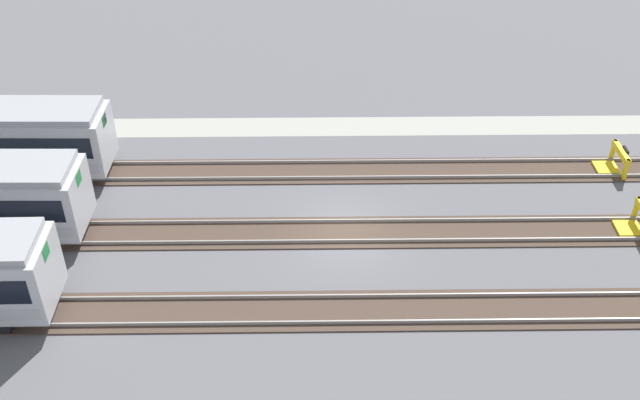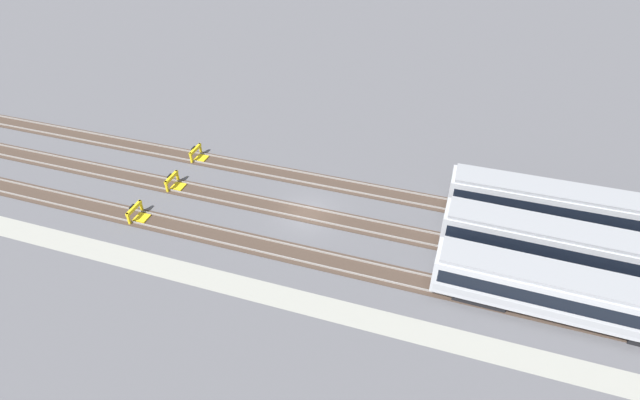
{
  "view_description": "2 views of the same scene",
  "coord_description": "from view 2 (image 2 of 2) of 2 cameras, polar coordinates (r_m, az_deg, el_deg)",
  "views": [
    {
      "loc": [
        1.43,
        25.78,
        20.4
      ],
      "look_at": [
        1.09,
        0.0,
        1.8
      ],
      "focal_mm": 42.0,
      "sensor_mm": 36.0,
      "label": 1
    },
    {
      "loc": [
        11.09,
        -30.86,
        27.01
      ],
      "look_at": [
        1.09,
        0.0,
        1.8
      ],
      "focal_mm": 28.0,
      "sensor_mm": 36.0,
      "label": 2
    }
  ],
  "objects": [
    {
      "name": "subway_car_front_row_rightmost",
      "position": [
        37.13,
        26.9,
        -9.7
      ],
      "size": [
        18.04,
        3.13,
        3.7
      ],
      "color": "#B7BABF",
      "rests_on": "ground"
    },
    {
      "name": "rail_track_near_inner",
      "position": [
        42.46,
        -1.4,
        -1.59
      ],
      "size": [
        90.0,
        2.24,
        0.21
      ],
      "color": "#47382D",
      "rests_on": "ground"
    },
    {
      "name": "bumper_stop_nearest_track",
      "position": [
        44.47,
        -20.12,
        -1.44
      ],
      "size": [
        1.35,
        2.0,
        1.22
      ],
      "color": "yellow",
      "rests_on": "ground"
    },
    {
      "name": "ground_plane",
      "position": [
        42.49,
        -1.4,
        -1.64
      ],
      "size": [
        400.0,
        400.0,
        0.0
      ],
      "primitive_type": "plane",
      "color": "#5B5B60"
    },
    {
      "name": "subway_car_front_row_left_inner",
      "position": [
        40.66,
        26.45,
        -4.85
      ],
      "size": [
        18.04,
        3.08,
        3.7
      ],
      "color": "#B7BABF",
      "rests_on": "ground"
    },
    {
      "name": "rail_track_middle",
      "position": [
        46.12,
        0.58,
        2.07
      ],
      "size": [
        90.0,
        2.23,
        0.21
      ],
      "color": "#47382D",
      "rests_on": "ground"
    },
    {
      "name": "service_walkway",
      "position": [
        36.31,
        -6.26,
        -10.5
      ],
      "size": [
        54.0,
        2.0,
        0.01
      ],
      "primitive_type": "cube",
      "color": "#9E9E93",
      "rests_on": "ground"
    },
    {
      "name": "bumper_stop_middle_track",
      "position": [
        50.64,
        -13.76,
        5.11
      ],
      "size": [
        1.35,
        2.0,
        1.22
      ],
      "color": "yellow",
      "rests_on": "ground"
    },
    {
      "name": "rail_track_nearest",
      "position": [
        39.06,
        -3.75,
        -5.92
      ],
      "size": [
        90.0,
        2.23,
        0.21
      ],
      "color": "#47382D",
      "rests_on": "ground"
    },
    {
      "name": "subway_car_front_row_right_inner",
      "position": [
        44.56,
        26.08,
        -0.68
      ],
      "size": [
        18.03,
        3.05,
        3.7
      ],
      "color": "#B7BABF",
      "rests_on": "ground"
    },
    {
      "name": "bumper_stop_near_inner_track",
      "position": [
        47.18,
        -16.29,
        1.96
      ],
      "size": [
        1.35,
        2.0,
        1.22
      ],
      "color": "yellow",
      "rests_on": "ground"
    }
  ]
}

